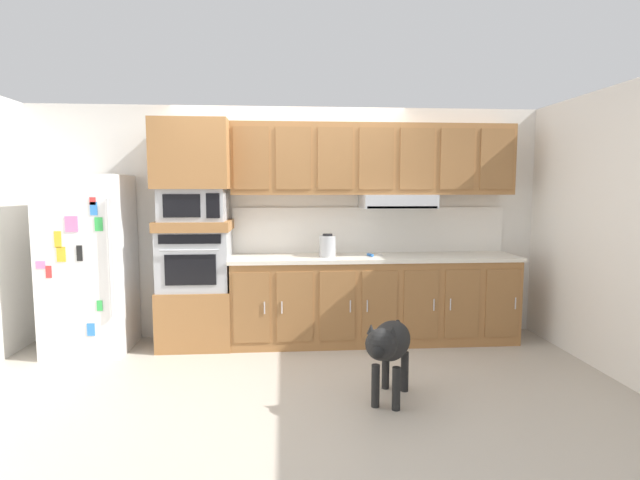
# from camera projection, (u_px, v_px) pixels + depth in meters

# --- Properties ---
(ground_plane) EXTENTS (9.60, 9.60, 0.00)m
(ground_plane) POSITION_uv_depth(u_px,v_px,m) (293.00, 368.00, 4.43)
(ground_plane) COLOR #B2A899
(back_kitchen_wall) EXTENTS (6.20, 0.12, 2.50)m
(back_kitchen_wall) POSITION_uv_depth(u_px,v_px,m) (290.00, 223.00, 5.40)
(back_kitchen_wall) COLOR silver
(back_kitchen_wall) RESTS_ON ground
(side_panel_right) EXTENTS (0.12, 7.10, 2.50)m
(side_panel_right) POSITION_uv_depth(u_px,v_px,m) (595.00, 229.00, 4.51)
(side_panel_right) COLOR white
(side_panel_right) RESTS_ON ground
(refrigerator) EXTENTS (0.76, 0.73, 1.76)m
(refrigerator) POSITION_uv_depth(u_px,v_px,m) (89.00, 264.00, 4.87)
(refrigerator) COLOR white
(refrigerator) RESTS_ON ground
(oven_base_cabinet) EXTENTS (0.74, 0.62, 0.60)m
(oven_base_cabinet) POSITION_uv_depth(u_px,v_px,m) (197.00, 316.00, 5.07)
(oven_base_cabinet) COLOR #996638
(oven_base_cabinet) RESTS_ON ground
(built_in_oven) EXTENTS (0.70, 0.62, 0.60)m
(built_in_oven) POSITION_uv_depth(u_px,v_px,m) (196.00, 259.00, 5.01)
(built_in_oven) COLOR #A8AAAF
(built_in_oven) RESTS_ON oven_base_cabinet
(appliance_mid_shelf) EXTENTS (0.74, 0.62, 0.10)m
(appliance_mid_shelf) POSITION_uv_depth(u_px,v_px,m) (195.00, 225.00, 4.97)
(appliance_mid_shelf) COLOR #996638
(appliance_mid_shelf) RESTS_ON built_in_oven
(microwave) EXTENTS (0.64, 0.54, 0.32)m
(microwave) POSITION_uv_depth(u_px,v_px,m) (194.00, 205.00, 4.95)
(microwave) COLOR #A8AAAF
(microwave) RESTS_ON appliance_mid_shelf
(appliance_upper_cabinet) EXTENTS (0.74, 0.62, 0.68)m
(appliance_upper_cabinet) POSITION_uv_depth(u_px,v_px,m) (193.00, 155.00, 4.90)
(appliance_upper_cabinet) COLOR #996638
(appliance_upper_cabinet) RESTS_ON microwave
(lower_cabinet_run) EXTENTS (2.98, 0.63, 0.88)m
(lower_cabinet_run) POSITION_uv_depth(u_px,v_px,m) (374.00, 300.00, 5.19)
(lower_cabinet_run) COLOR #996638
(lower_cabinet_run) RESTS_ON ground
(countertop_slab) EXTENTS (3.02, 0.64, 0.04)m
(countertop_slab) POSITION_uv_depth(u_px,v_px,m) (374.00, 258.00, 5.15)
(countertop_slab) COLOR silver
(countertop_slab) RESTS_ON lower_cabinet_run
(backsplash_panel) EXTENTS (3.02, 0.02, 0.50)m
(backsplash_panel) POSITION_uv_depth(u_px,v_px,m) (370.00, 230.00, 5.41)
(backsplash_panel) COLOR white
(backsplash_panel) RESTS_ON countertop_slab
(upper_cabinet_with_hood) EXTENTS (2.98, 0.48, 0.88)m
(upper_cabinet_with_hood) POSITION_uv_depth(u_px,v_px,m) (375.00, 162.00, 5.17)
(upper_cabinet_with_hood) COLOR #996638
(upper_cabinet_with_hood) RESTS_ON backsplash_panel
(screwdriver) EXTENTS (0.16, 0.15, 0.03)m
(screwdriver) POSITION_uv_depth(u_px,v_px,m) (371.00, 255.00, 5.10)
(screwdriver) COLOR blue
(screwdriver) RESTS_ON countertop_slab
(electric_kettle) EXTENTS (0.17, 0.17, 0.24)m
(electric_kettle) POSITION_uv_depth(u_px,v_px,m) (327.00, 246.00, 5.05)
(electric_kettle) COLOR #A8AAAF
(electric_kettle) RESTS_ON countertop_slab
(dog) EXTENTS (0.49, 0.89, 0.68)m
(dog) POSITION_uv_depth(u_px,v_px,m) (389.00, 344.00, 3.67)
(dog) COLOR black
(dog) RESTS_ON ground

